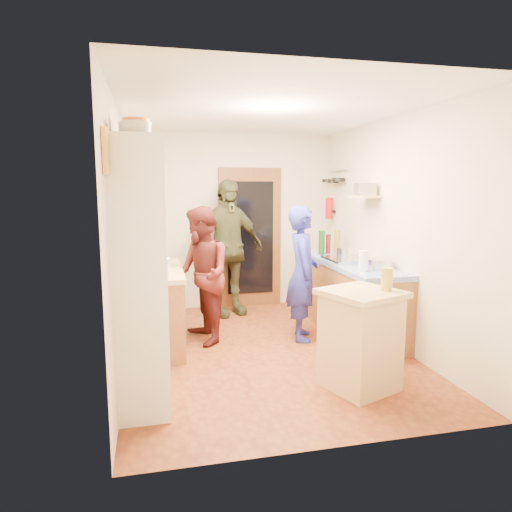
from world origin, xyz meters
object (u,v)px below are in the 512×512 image
object	(u,v)px
hutch_body	(142,271)
person_left	(203,275)
person_hob	(305,274)
right_counter_base	(347,298)
island_base	(360,342)
person_back	(228,248)

from	to	relation	value
hutch_body	person_left	world-z (taller)	hutch_body
hutch_body	person_hob	size ratio (longest dim) A/B	1.37
right_counter_base	person_hob	world-z (taller)	person_hob
hutch_body	person_left	bearing A→B (deg)	62.54
person_hob	island_base	bearing A→B (deg)	-165.66
island_base	right_counter_base	bearing A→B (deg)	69.72
island_base	person_left	bearing A→B (deg)	127.81
person_hob	person_left	bearing A→B (deg)	93.31
hutch_body	right_counter_base	bearing A→B (deg)	27.47
hutch_body	island_base	distance (m)	2.04
hutch_body	island_base	bearing A→B (deg)	-9.98
person_left	person_hob	bearing A→B (deg)	70.16
hutch_body	person_back	world-z (taller)	hutch_body
person_back	island_base	bearing A→B (deg)	-91.26
hutch_body	right_counter_base	xyz separation A→B (m)	(2.50, 1.30, -0.68)
right_counter_base	person_left	xyz separation A→B (m)	(-1.84, -0.04, 0.38)
right_counter_base	island_base	distance (m)	1.74
hutch_body	island_base	xyz separation A→B (m)	(1.90, -0.33, -0.67)
hutch_body	island_base	world-z (taller)	hutch_body
person_hob	person_back	xyz separation A→B (m)	(-0.72, 1.28, 0.16)
island_base	person_left	size ratio (longest dim) A/B	0.53
island_base	person_left	xyz separation A→B (m)	(-1.24, 1.60, 0.37)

